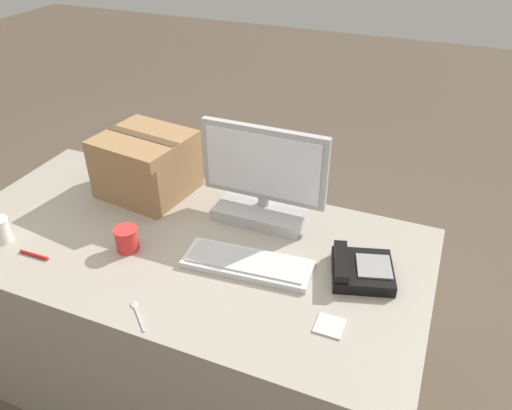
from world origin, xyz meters
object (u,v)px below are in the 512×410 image
desk_phone (360,269)px  paper_cup_left (0,230)px  paper_cup_right (127,239)px  monitor (263,185)px  keyboard (247,263)px  spoon (137,311)px  pen_marker (34,255)px  cardboard_box (146,164)px  sticky_note_pad (330,326)px

desk_phone → paper_cup_left: bearing=177.3°
paper_cup_right → paper_cup_left: bearing=-164.0°
monitor → desk_phone: bearing=-26.4°
keyboard → spoon: keyboard is taller
monitor → pen_marker: monitor is taller
keyboard → cardboard_box: bearing=148.0°
monitor → spoon: monitor is taller
pen_marker → paper_cup_right: bearing=28.7°
keyboard → sticky_note_pad: keyboard is taller
paper_cup_right → pen_marker: 0.33m
sticky_note_pad → pen_marker: bearing=-175.9°
monitor → cardboard_box: bearing=-178.4°
cardboard_box → sticky_note_pad: size_ratio=4.57×
monitor → spoon: (-0.17, -0.65, -0.14)m
pen_marker → desk_phone: bearing=16.5°
monitor → paper_cup_right: (-0.37, -0.39, -0.09)m
monitor → desk_phone: size_ratio=1.98×
monitor → spoon: 0.68m
cardboard_box → pen_marker: (-0.14, -0.54, -0.12)m
monitor → sticky_note_pad: bearing=-49.9°
paper_cup_left → spoon: size_ratio=0.83×
paper_cup_left → pen_marker: (0.18, -0.03, -0.04)m
monitor → cardboard_box: monitor is taller
paper_cup_right → spoon: 0.33m
pen_marker → paper_cup_left: bearing=170.0°
keyboard → pen_marker: keyboard is taller
monitor → sticky_note_pad: (0.40, -0.48, -0.13)m
keyboard → pen_marker: 0.76m
spoon → cardboard_box: size_ratio=0.30×
monitor → keyboard: bearing=-78.1°
keyboard → spoon: bearing=-130.2°
spoon → pen_marker: 0.50m
paper_cup_right → spoon: (0.20, -0.25, -0.04)m
cardboard_box → sticky_note_pad: cardboard_box is taller
monitor → spoon: bearing=-104.5°
paper_cup_left → pen_marker: bearing=-9.4°
spoon → cardboard_box: 0.74m
desk_phone → paper_cup_left: size_ratio=2.64×
paper_cup_right → sticky_note_pad: paper_cup_right is taller
paper_cup_right → cardboard_box: (-0.15, 0.38, 0.08)m
keyboard → paper_cup_right: (-0.44, -0.08, 0.03)m
paper_cup_left → pen_marker: paper_cup_left is taller
cardboard_box → pen_marker: cardboard_box is taller
monitor → desk_phone: (0.44, -0.22, -0.11)m
monitor → paper_cup_left: size_ratio=5.25×
spoon → sticky_note_pad: 0.60m
keyboard → cardboard_box: cardboard_box is taller
spoon → paper_cup_right: bearing=-8.9°
pen_marker → sticky_note_pad: bearing=3.5°
keyboard → sticky_note_pad: size_ratio=5.42×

